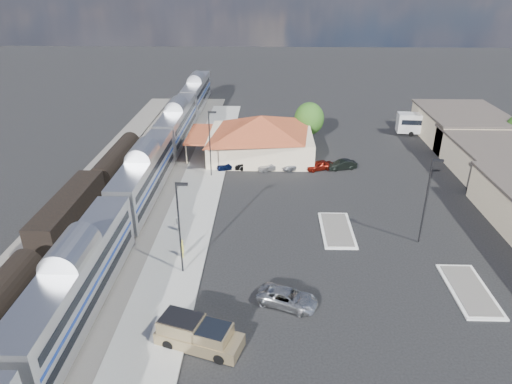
{
  "coord_description": "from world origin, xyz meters",
  "views": [
    {
      "loc": [
        -3.36,
        -40.11,
        24.45
      ],
      "look_at": [
        -4.68,
        5.4,
        2.8
      ],
      "focal_mm": 32.0,
      "sensor_mm": 36.0,
      "label": 1
    }
  ],
  "objects_px": {
    "station_depot": "(260,136)",
    "pickup_truck": "(199,335)",
    "coach_bus": "(432,123)",
    "suv": "(288,298)"
  },
  "relations": [
    {
      "from": "pickup_truck",
      "to": "suv",
      "type": "bearing_deg",
      "value": -35.97
    },
    {
      "from": "station_depot",
      "to": "suv",
      "type": "relative_size",
      "value": 3.67
    },
    {
      "from": "pickup_truck",
      "to": "coach_bus",
      "type": "bearing_deg",
      "value": -15.07
    },
    {
      "from": "station_depot",
      "to": "pickup_truck",
      "type": "relative_size",
      "value": 2.75
    },
    {
      "from": "pickup_truck",
      "to": "coach_bus",
      "type": "distance_m",
      "value": 59.25
    },
    {
      "from": "suv",
      "to": "coach_bus",
      "type": "xyz_separation_m",
      "value": [
        25.65,
        44.95,
        1.38
      ]
    },
    {
      "from": "station_depot",
      "to": "coach_bus",
      "type": "xyz_separation_m",
      "value": [
        28.56,
        10.72,
        -1.05
      ]
    },
    {
      "from": "station_depot",
      "to": "suv",
      "type": "height_order",
      "value": "station_depot"
    },
    {
      "from": "coach_bus",
      "to": "station_depot",
      "type": "bearing_deg",
      "value": 115.0
    },
    {
      "from": "pickup_truck",
      "to": "suv",
      "type": "relative_size",
      "value": 1.33
    }
  ]
}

